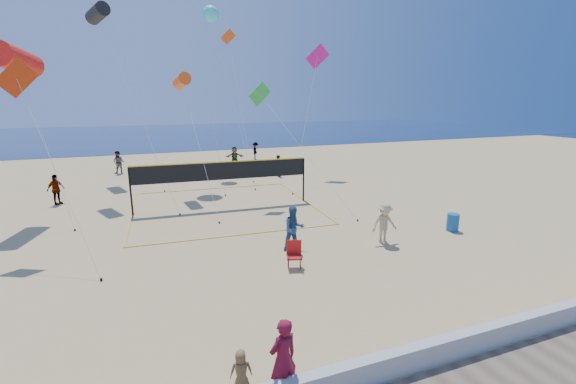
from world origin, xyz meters
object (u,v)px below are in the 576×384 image
object	(u,v)px
woman	(283,359)
volleyball_net	(223,176)
camp_chair	(294,253)
trash_barrel	(453,222)

from	to	relation	value
woman	volleyball_net	bearing A→B (deg)	-112.94
woman	camp_chair	xyz separation A→B (m)	(2.61, 5.84, -0.33)
volleyball_net	woman	bearing A→B (deg)	-94.14
camp_chair	volleyball_net	distance (m)	9.10
trash_barrel	volleyball_net	bearing A→B (deg)	139.64
woman	camp_chair	size ratio (longest dim) A/B	1.59
woman	trash_barrel	distance (m)	13.14
camp_chair	trash_barrel	world-z (taller)	camp_chair
woman	volleyball_net	xyz separation A→B (m)	(1.85, 14.82, 0.95)
woman	trash_barrel	xyz separation A→B (m)	(11.16, 6.91, -0.49)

